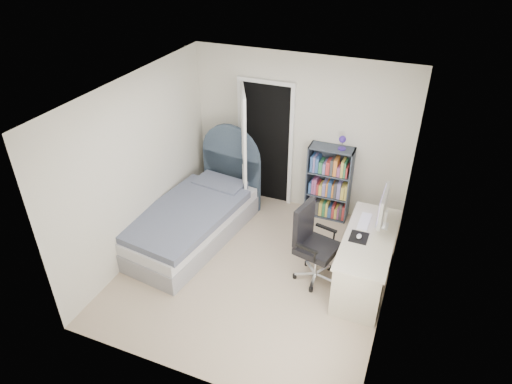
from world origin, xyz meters
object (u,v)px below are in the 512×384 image
at_px(bookcase, 329,185).
at_px(floor_lamp, 249,178).
at_px(desk, 366,258).
at_px(bed, 195,217).
at_px(nightstand, 232,178).
at_px(office_chair, 312,240).

bearing_deg(bookcase, floor_lamp, -171.66).
height_order(floor_lamp, desk, desk).
distance_m(bed, bookcase, 2.12).
xyz_separation_m(floor_lamp, bookcase, (1.26, 0.19, 0.05)).
height_order(nightstand, office_chair, office_chair).
relative_size(bookcase, desk, 0.94).
distance_m(bed, nightstand, 1.13).
xyz_separation_m(nightstand, office_chair, (1.75, -1.36, 0.20)).
bearing_deg(nightstand, bookcase, 4.36).
distance_m(nightstand, bookcase, 1.61).
xyz_separation_m(desk, office_chair, (-0.69, -0.15, 0.19)).
distance_m(nightstand, desk, 2.73).
xyz_separation_m(floor_lamp, office_chair, (1.41, -1.29, 0.09)).
xyz_separation_m(bed, bookcase, (1.69, 1.25, 0.24)).
bearing_deg(bookcase, bed, -143.67).
height_order(bookcase, office_chair, bookcase).
relative_size(floor_lamp, bookcase, 0.87).
bearing_deg(floor_lamp, bookcase, 8.34).
bearing_deg(bed, nightstand, 85.29).
xyz_separation_m(bookcase, desk, (0.84, -1.33, -0.15)).
bearing_deg(office_chair, bed, 172.75).
relative_size(floor_lamp, office_chair, 1.14).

